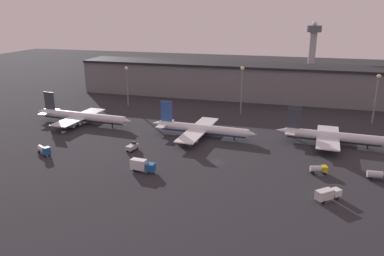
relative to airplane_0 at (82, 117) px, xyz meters
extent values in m
plane|color=#26262B|center=(65.47, -25.78, -3.23)|extent=(600.00, 600.00, 0.00)
cube|color=slate|center=(65.47, 68.56, 5.74)|extent=(197.28, 20.82, 17.93)
cube|color=black|center=(65.47, 68.56, 15.30)|extent=(197.28, 22.82, 1.20)
cylinder|color=silver|center=(0.56, -0.03, 0.19)|extent=(40.65, 6.03, 3.60)
cylinder|color=#333842|center=(0.56, -0.03, -0.44)|extent=(38.59, 5.37, 3.06)
cone|color=silver|center=(21.85, -1.32, 0.19)|extent=(4.51, 3.67, 3.42)
cone|color=silver|center=(-20.91, 1.26, 0.46)|extent=(5.57, 3.38, 3.06)
cube|color=#333842|center=(-16.42, 0.99, 5.84)|extent=(5.05, 0.70, 7.71)
cube|color=silver|center=(-17.23, 1.04, 0.73)|extent=(4.23, 10.86, 0.24)
cube|color=silver|center=(-1.46, 0.09, -0.26)|extent=(9.68, 30.05, 0.36)
cylinder|color=gray|center=(0.25, 8.30, -1.50)|extent=(4.07, 2.21, 1.98)
cylinder|color=gray|center=(-0.75, -8.27, -1.50)|extent=(4.07, 2.21, 1.98)
cylinder|color=black|center=(14.71, -0.89, -2.42)|extent=(0.50, 0.50, 1.62)
cylinder|color=black|center=(-1.38, 1.52, -2.42)|extent=(0.50, 0.50, 1.62)
cylinder|color=black|center=(-1.55, -1.35, -2.42)|extent=(0.50, 0.50, 1.62)
cylinder|color=white|center=(54.50, -2.26, -0.05)|extent=(36.34, 5.52, 3.34)
cylinder|color=#2D519E|center=(54.50, -2.26, -0.64)|extent=(34.50, 4.91, 2.84)
cone|color=white|center=(73.57, -3.41, -0.05)|extent=(4.20, 3.41, 3.18)
cone|color=white|center=(35.26, -1.10, 0.20)|extent=(5.18, 3.14, 2.84)
cube|color=#2D519E|center=(39.32, -1.34, 5.73)|extent=(4.70, 0.68, 8.22)
cube|color=white|center=(38.59, -1.30, 0.45)|extent=(4.07, 12.34, 0.24)
cube|color=white|center=(52.69, -2.15, -0.47)|extent=(9.38, 34.17, 0.36)
cylinder|color=gray|center=(54.34, 7.23, -1.64)|extent=(3.78, 2.06, 1.84)
cylinder|color=gray|center=(53.20, -11.66, -1.64)|extent=(3.78, 2.06, 1.84)
cylinder|color=black|center=(67.15, -3.02, -2.47)|extent=(0.50, 0.50, 1.50)
cylinder|color=black|center=(52.77, -0.81, -2.47)|extent=(0.50, 0.50, 1.50)
cylinder|color=black|center=(52.61, -3.48, -2.47)|extent=(0.50, 0.50, 1.50)
cylinder|color=silver|center=(102.69, 1.33, 0.15)|extent=(34.11, 5.60, 3.56)
cylinder|color=#333842|center=(102.69, 1.33, -0.47)|extent=(32.39, 4.96, 3.02)
cone|color=silver|center=(84.50, 2.43, 0.42)|extent=(5.51, 3.34, 3.02)
cube|color=#333842|center=(88.45, 2.19, 6.31)|extent=(4.99, 0.70, 8.75)
cube|color=silver|center=(87.77, 2.23, 0.69)|extent=(4.16, 10.35, 0.24)
cube|color=silver|center=(100.99, 1.44, -0.29)|extent=(9.51, 28.62, 0.36)
cylinder|color=gray|center=(102.49, 9.26, -1.52)|extent=(4.02, 2.19, 1.96)
cylinder|color=gray|center=(101.53, -6.51, -1.52)|extent=(4.02, 2.19, 1.96)
cylinder|color=black|center=(114.55, 0.62, -2.43)|extent=(0.50, 0.50, 1.60)
cylinder|color=black|center=(101.08, 2.86, -2.43)|extent=(0.50, 0.50, 1.60)
cylinder|color=black|center=(100.91, 0.02, -2.43)|extent=(0.50, 0.50, 1.60)
cube|color=#195199|center=(47.89, -39.81, -1.33)|extent=(2.48, 2.53, 2.36)
cube|color=silver|center=(43.74, -39.50, -0.93)|extent=(4.94, 2.71, 3.14)
cylinder|color=black|center=(47.72, -38.91, -2.78)|extent=(0.94, 0.66, 0.90)
cylinder|color=black|center=(47.59, -40.68, -2.78)|extent=(0.94, 0.66, 0.90)
cylinder|color=black|center=(42.81, -38.54, -2.78)|extent=(0.94, 0.66, 0.90)
cylinder|color=black|center=(42.68, -40.31, -2.78)|extent=(0.94, 0.66, 0.90)
cube|color=white|center=(100.66, -41.18, -1.58)|extent=(3.18, 3.17, 1.85)
cube|color=silver|center=(97.65, -43.91, -1.27)|extent=(4.96, 4.80, 2.47)
cylinder|color=black|center=(99.93, -40.71, -2.78)|extent=(1.04, 1.02, 0.90)
cylinder|color=black|center=(101.05, -41.95, -2.78)|extent=(1.04, 1.02, 0.90)
cylinder|color=black|center=(96.36, -43.95, -2.78)|extent=(1.04, 1.02, 0.90)
cylinder|color=black|center=(97.49, -45.19, -2.78)|extent=(1.04, 1.02, 0.90)
cube|color=#195199|center=(8.97, -36.85, -1.20)|extent=(2.80, 2.82, 2.61)
cylinder|color=#B7B7BC|center=(5.72, -34.94, -1.57)|extent=(4.81, 3.88, 1.88)
cylinder|color=black|center=(9.11, -36.03, -2.78)|extent=(1.04, 0.90, 0.90)
cylinder|color=black|center=(8.32, -37.38, -2.78)|extent=(1.04, 0.90, 0.90)
cylinder|color=black|center=(5.13, -33.69, -2.78)|extent=(1.04, 0.90, 0.90)
cylinder|color=black|center=(4.34, -35.04, -2.78)|extent=(1.04, 0.90, 0.90)
cube|color=#9EA3A8|center=(34.37, -23.89, -1.81)|extent=(3.24, 5.22, 1.40)
cube|color=black|center=(34.59, -22.70, -0.71)|extent=(1.78, 0.99, 0.80)
cylinder|color=black|center=(33.76, -22.20, -2.78)|extent=(0.75, 0.99, 0.90)
cylinder|color=black|center=(35.54, -22.52, -2.78)|extent=(0.75, 0.99, 0.90)
cylinder|color=black|center=(33.20, -25.26, -2.78)|extent=(0.75, 0.99, 0.90)
cylinder|color=black|center=(34.97, -25.58, -2.78)|extent=(0.75, 0.99, 0.90)
cylinder|color=#B7B7BC|center=(112.45, -26.41, -1.47)|extent=(4.27, 2.24, 2.07)
cylinder|color=black|center=(111.35, -25.55, -2.78)|extent=(0.92, 0.64, 0.90)
cylinder|color=black|center=(111.42, -27.35, -2.78)|extent=(0.92, 0.64, 0.90)
cube|color=gold|center=(98.60, -25.96, -1.60)|extent=(1.92, 2.37, 1.81)
cylinder|color=#B7B7BC|center=(95.99, -26.64, -1.57)|extent=(3.57, 2.62, 1.87)
cylinder|color=black|center=(98.20, -25.26, -2.78)|extent=(1.00, 0.73, 0.90)
cylinder|color=black|center=(98.59, -26.76, -2.78)|extent=(1.00, 0.73, 0.90)
cylinder|color=black|center=(95.00, -26.09, -2.78)|extent=(1.00, 0.73, 0.90)
cylinder|color=black|center=(95.39, -27.60, -2.78)|extent=(1.00, 0.73, 0.90)
cylinder|color=slate|center=(5.44, 34.68, 6.16)|extent=(0.70, 0.70, 18.77)
sphere|color=beige|center=(5.44, 34.68, 16.14)|extent=(1.80, 1.80, 1.80)
cylinder|color=slate|center=(63.77, 34.68, 7.38)|extent=(0.70, 0.70, 21.21)
sphere|color=beige|center=(63.77, 34.68, 18.58)|extent=(1.80, 1.80, 1.80)
cylinder|color=slate|center=(121.33, 34.68, 6.87)|extent=(0.70, 0.70, 20.18)
sphere|color=beige|center=(121.33, 34.68, 17.56)|extent=(1.80, 1.80, 1.80)
cylinder|color=#99999E|center=(96.08, 117.51, 13.74)|extent=(4.40, 4.40, 33.93)
cylinder|color=#4C515B|center=(96.08, 117.51, 32.71)|extent=(9.00, 9.00, 4.00)
sphere|color=silver|center=(96.08, 117.51, 35.91)|extent=(3.20, 3.20, 3.20)
camera|label=1|loc=(88.44, -136.85, 44.38)|focal=35.00mm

